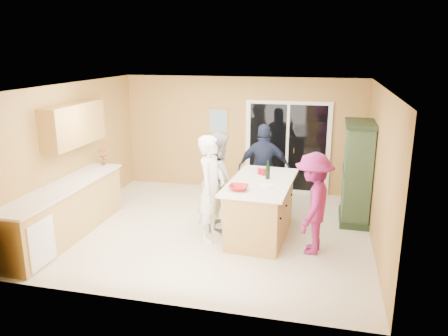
% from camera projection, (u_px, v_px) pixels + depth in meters
% --- Properties ---
extents(floor, '(5.50, 5.50, 0.00)m').
position_uv_depth(floor, '(215.00, 229.00, 8.00)').
color(floor, silver).
rests_on(floor, ground).
extents(ceiling, '(5.50, 5.00, 0.10)m').
position_uv_depth(ceiling, '(214.00, 86.00, 7.31)').
color(ceiling, white).
rests_on(ceiling, wall_back).
extents(wall_back, '(5.50, 0.10, 2.60)m').
position_uv_depth(wall_back, '(242.00, 134.00, 10.00)').
color(wall_back, tan).
rests_on(wall_back, ground).
extents(wall_front, '(5.50, 0.10, 2.60)m').
position_uv_depth(wall_front, '(163.00, 210.00, 5.31)').
color(wall_front, tan).
rests_on(wall_front, ground).
extents(wall_left, '(0.10, 5.00, 2.60)m').
position_uv_depth(wall_left, '(74.00, 152.00, 8.27)').
color(wall_left, tan).
rests_on(wall_left, ground).
extents(wall_right, '(0.10, 5.00, 2.60)m').
position_uv_depth(wall_right, '(379.00, 171.00, 7.04)').
color(wall_right, tan).
rests_on(wall_right, ground).
extents(left_cabinet_run, '(0.65, 3.05, 1.24)m').
position_uv_depth(left_cabinet_run, '(60.00, 215.00, 7.44)').
color(left_cabinet_run, tan).
rests_on(left_cabinet_run, floor).
extents(upper_cabinets, '(0.35, 1.60, 0.75)m').
position_uv_depth(upper_cabinets, '(74.00, 124.00, 7.89)').
color(upper_cabinets, tan).
rests_on(upper_cabinets, wall_left).
extents(sliding_door, '(1.90, 0.07, 2.10)m').
position_uv_depth(sliding_door, '(287.00, 148.00, 9.80)').
color(sliding_door, white).
rests_on(sliding_door, floor).
extents(framed_picture, '(0.46, 0.04, 0.56)m').
position_uv_depth(framed_picture, '(218.00, 121.00, 10.02)').
color(framed_picture, '#A78053').
rests_on(framed_picture, wall_back).
extents(kitchen_island, '(1.15, 1.98, 1.01)m').
position_uv_depth(kitchen_island, '(260.00, 210.00, 7.63)').
color(kitchen_island, tan).
rests_on(kitchen_island, floor).
extents(green_hutch, '(0.55, 1.05, 1.92)m').
position_uv_depth(green_hutch, '(357.00, 174.00, 8.17)').
color(green_hutch, '#1E301E').
rests_on(green_hutch, floor).
extents(woman_white, '(0.52, 0.72, 1.83)m').
position_uv_depth(woman_white, '(211.00, 189.00, 7.38)').
color(woman_white, white).
rests_on(woman_white, floor).
extents(woman_grey, '(0.94, 1.05, 1.78)m').
position_uv_depth(woman_grey, '(219.00, 181.00, 7.91)').
color(woman_grey, '#949597').
rests_on(woman_grey, floor).
extents(woman_navy, '(1.08, 0.54, 1.78)m').
position_uv_depth(woman_navy, '(264.00, 168.00, 8.71)').
color(woman_navy, '#1A1F39').
rests_on(woman_navy, floor).
extents(woman_magenta, '(0.76, 1.14, 1.65)m').
position_uv_depth(woman_magenta, '(313.00, 204.00, 6.92)').
color(woman_magenta, '#861D62').
rests_on(woman_magenta, floor).
extents(serving_bowl, '(0.33, 0.33, 0.08)m').
position_uv_depth(serving_bowl, '(239.00, 188.00, 7.00)').
color(serving_bowl, '#AE131A').
rests_on(serving_bowl, kitchen_island).
extents(tulip_vase, '(0.20, 0.15, 0.36)m').
position_uv_depth(tulip_vase, '(103.00, 156.00, 8.74)').
color(tulip_vase, red).
rests_on(tulip_vase, left_cabinet_run).
extents(tumbler_near, '(0.08, 0.08, 0.11)m').
position_uv_depth(tumbler_near, '(259.00, 171.00, 7.86)').
color(tumbler_near, '#AE131A').
rests_on(tumbler_near, kitchen_island).
extents(tumbler_far, '(0.11, 0.11, 0.12)m').
position_uv_depth(tumbler_far, '(263.00, 172.00, 7.79)').
color(tumbler_far, '#AE131A').
rests_on(tumbler_far, kitchen_island).
extents(wine_bottle, '(0.08, 0.08, 0.33)m').
position_uv_depth(wine_bottle, '(268.00, 172.00, 7.57)').
color(wine_bottle, black).
rests_on(wine_bottle, kitchen_island).
extents(white_plate, '(0.30, 0.30, 0.02)m').
position_uv_depth(white_plate, '(267.00, 186.00, 7.20)').
color(white_plate, white).
rests_on(white_plate, kitchen_island).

